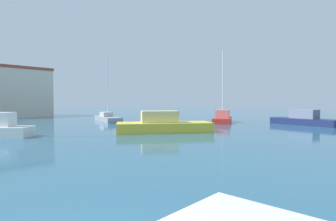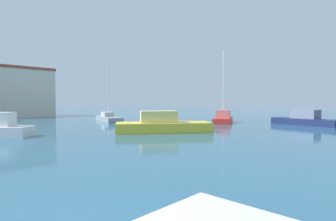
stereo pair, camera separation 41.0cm
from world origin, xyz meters
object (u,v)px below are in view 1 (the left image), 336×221
sailboat_red_outer_mooring (223,118)px  motorboat_navy_behind_lamppost (303,119)px  motorboat_yellow_distant_north (163,125)px  sailboat_grey_inner_mooring (107,118)px

sailboat_red_outer_mooring → motorboat_navy_behind_lamppost: size_ratio=1.21×
motorboat_yellow_distant_north → motorboat_navy_behind_lamppost: size_ratio=1.10×
sailboat_grey_inner_mooring → motorboat_navy_behind_lamppost: (12.15, -22.81, 0.20)m
sailboat_red_outer_mooring → sailboat_grey_inner_mooring: sailboat_red_outer_mooring is taller
sailboat_red_outer_mooring → sailboat_grey_inner_mooring: bearing=123.6°
sailboat_red_outer_mooring → motorboat_yellow_distant_north: sailboat_red_outer_mooring is taller
motorboat_navy_behind_lamppost → sailboat_grey_inner_mooring: bearing=118.0°
sailboat_grey_inner_mooring → motorboat_navy_behind_lamppost: 25.85m
motorboat_navy_behind_lamppost → sailboat_red_outer_mooring: bearing=108.8°
sailboat_red_outer_mooring → motorboat_navy_behind_lamppost: sailboat_red_outer_mooring is taller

